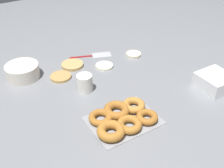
{
  "coord_description": "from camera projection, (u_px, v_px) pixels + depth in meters",
  "views": [
    {
      "loc": [
        -0.64,
        -1.01,
        0.79
      ],
      "look_at": [
        -0.07,
        -0.08,
        0.04
      ],
      "focal_mm": 45.0,
      "sensor_mm": 36.0,
      "label": 1
    }
  ],
  "objects": [
    {
      "name": "ground_plane",
      "position": [
        115.0,
        79.0,
        1.43
      ],
      "size": [
        3.0,
        3.0,
        0.0
      ],
      "primitive_type": "plane",
      "color": "gray"
    },
    {
      "name": "pancake_0",
      "position": [
        134.0,
        54.0,
        1.63
      ],
      "size": [
        0.09,
        0.09,
        0.02
      ],
      "primitive_type": "cylinder",
      "color": "beige",
      "rests_on": "ground_plane"
    },
    {
      "name": "pancake_1",
      "position": [
        104.0,
        66.0,
        1.52
      ],
      "size": [
        0.1,
        0.1,
        0.01
      ],
      "primitive_type": "cylinder",
      "color": "silver",
      "rests_on": "ground_plane"
    },
    {
      "name": "pancake_2",
      "position": [
        72.0,
        65.0,
        1.53
      ],
      "size": [
        0.12,
        0.12,
        0.02
      ],
      "primitive_type": "cylinder",
      "color": "tan",
      "rests_on": "ground_plane"
    },
    {
      "name": "pancake_3",
      "position": [
        61.0,
        77.0,
        1.43
      ],
      "size": [
        0.11,
        0.11,
        0.01
      ],
      "primitive_type": "cylinder",
      "color": "tan",
      "rests_on": "ground_plane"
    },
    {
      "name": "donut_tray",
      "position": [
        122.0,
        118.0,
        1.15
      ],
      "size": [
        0.29,
        0.21,
        0.04
      ],
      "color": "#93969B",
      "rests_on": "ground_plane"
    },
    {
      "name": "batter_bowl",
      "position": [
        22.0,
        71.0,
        1.42
      ],
      "size": [
        0.17,
        0.17,
        0.07
      ],
      "color": "silver",
      "rests_on": "ground_plane"
    },
    {
      "name": "container_stack",
      "position": [
        215.0,
        81.0,
        1.35
      ],
      "size": [
        0.15,
        0.15,
        0.07
      ],
      "color": "white",
      "rests_on": "ground_plane"
    },
    {
      "name": "paper_cup",
      "position": [
        85.0,
        83.0,
        1.32
      ],
      "size": [
        0.07,
        0.07,
        0.08
      ],
      "color": "white",
      "rests_on": "ground_plane"
    },
    {
      "name": "spatula",
      "position": [
        97.0,
        55.0,
        1.63
      ],
      "size": [
        0.24,
        0.12,
        0.01
      ],
      "rotation": [
        0.0,
        0.0,
        5.93
      ],
      "color": "maroon",
      "rests_on": "ground_plane"
    }
  ]
}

